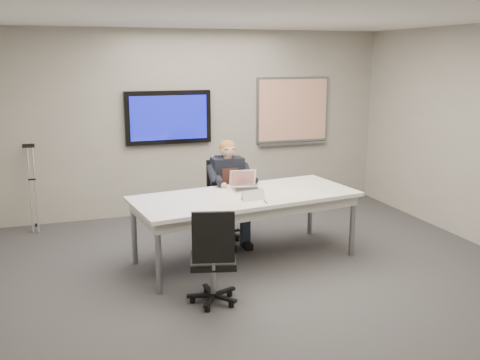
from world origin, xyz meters
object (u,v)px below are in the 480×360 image
object	(u,v)px
office_chair_far	(226,213)
office_chair_near	(213,274)
conference_table	(246,202)
seated_person	(231,202)
laptop	(245,185)

from	to	relation	value
office_chair_far	office_chair_near	size ratio (longest dim) A/B	1.03
conference_table	seated_person	xyz separation A→B (m)	(0.04, 0.67, -0.18)
conference_table	laptop	size ratio (longest dim) A/B	7.80
conference_table	laptop	xyz separation A→B (m)	(0.07, 0.23, 0.15)
laptop	seated_person	bearing A→B (deg)	101.73
office_chair_near	seated_person	distance (m)	1.86
office_chair_far	seated_person	world-z (taller)	seated_person
seated_person	laptop	size ratio (longest dim) A/B	3.78
office_chair_far	seated_person	distance (m)	0.33
conference_table	office_chair_near	xyz separation A→B (m)	(-0.69, -1.03, -0.41)
office_chair_near	seated_person	size ratio (longest dim) A/B	0.75
office_chair_far	laptop	distance (m)	0.88
office_chair_far	seated_person	bearing A→B (deg)	-92.00
office_chair_near	conference_table	bearing A→B (deg)	-109.74
office_chair_near	seated_person	bearing A→B (deg)	-99.08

